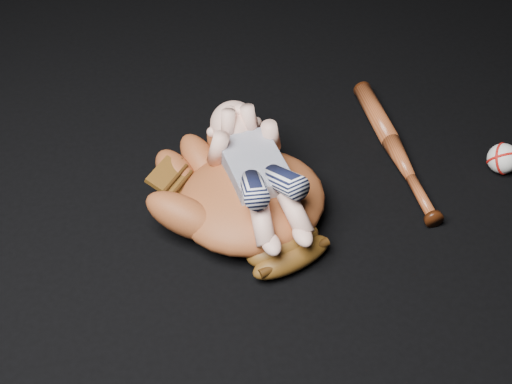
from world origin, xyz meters
TOP-DOWN VIEW (x-y plane):
  - baseball_glove at (-0.14, -0.05)m, footprint 0.54×0.57m
  - newborn_baby at (-0.12, -0.05)m, footprint 0.26×0.43m
  - baseball_bat at (0.23, 0.10)m, footprint 0.07×0.48m
  - baseball at (0.46, 0.01)m, footprint 0.09×0.09m

SIDE VIEW (x-z plane):
  - baseball_bat at x=0.23m, z-range 0.00..0.04m
  - baseball at x=0.46m, z-range 0.00..0.07m
  - baseball_glove at x=-0.14m, z-range 0.00..0.14m
  - newborn_baby at x=-0.12m, z-range 0.05..0.21m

